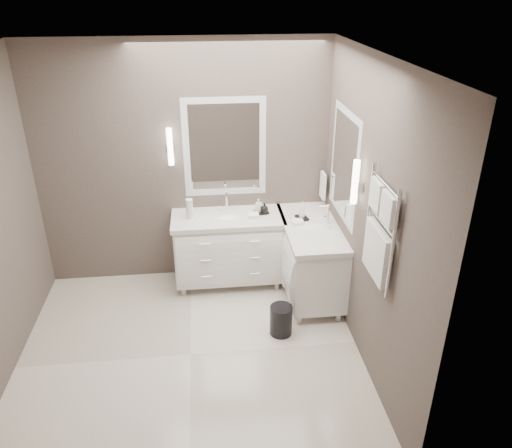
{
  "coord_description": "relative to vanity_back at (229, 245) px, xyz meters",
  "views": [
    {
      "loc": [
        0.2,
        -3.73,
        3.21
      ],
      "look_at": [
        0.7,
        0.7,
        1.0
      ],
      "focal_mm": 35.0,
      "sensor_mm": 36.0,
      "label": 1
    }
  ],
  "objects": [
    {
      "name": "sconce_back",
      "position": [
        -0.58,
        0.2,
        1.11
      ],
      "size": [
        0.06,
        0.06,
        0.4
      ],
      "color": "white",
      "rests_on": "wall_back"
    },
    {
      "name": "sconce_right",
      "position": [
        1.08,
        -1.01,
        1.11
      ],
      "size": [
        0.06,
        0.06,
        0.4
      ],
      "color": "white",
      "rests_on": "wall_right"
    },
    {
      "name": "amenity_tray_back",
      "position": [
        0.38,
        0.04,
        0.38
      ],
      "size": [
        0.17,
        0.14,
        0.02
      ],
      "primitive_type": "cube",
      "rotation": [
        0.0,
        0.0,
        0.22
      ],
      "color": "black",
      "rests_on": "vanity_back"
    },
    {
      "name": "wall_back",
      "position": [
        -0.45,
        0.28,
        0.86
      ],
      "size": [
        3.2,
        0.01,
        2.7
      ],
      "primitive_type": "cube",
      "color": "#524741",
      "rests_on": "floor"
    },
    {
      "name": "wall_front",
      "position": [
        -0.45,
        -2.73,
        0.86
      ],
      "size": [
        3.2,
        0.01,
        2.7
      ],
      "primitive_type": "cube",
      "color": "#524741",
      "rests_on": "floor"
    },
    {
      "name": "mirror_back",
      "position": [
        -0.0,
        0.26,
        1.06
      ],
      "size": [
        0.9,
        0.02,
        1.1
      ],
      "color": "white",
      "rests_on": "wall_back"
    },
    {
      "name": "vanity_back",
      "position": [
        0.0,
        0.0,
        0.0
      ],
      "size": [
        1.24,
        0.59,
        0.97
      ],
      "color": "white",
      "rests_on": "floor"
    },
    {
      "name": "towel_ladder",
      "position": [
        1.1,
        -1.63,
        0.91
      ],
      "size": [
        0.06,
        0.58,
        0.9
      ],
      "color": "white",
      "rests_on": "wall_right"
    },
    {
      "name": "vanity_right",
      "position": [
        0.88,
        -0.33,
        0.0
      ],
      "size": [
        0.59,
        1.24,
        0.97
      ],
      "color": "white",
      "rests_on": "floor"
    },
    {
      "name": "towel_bar_corner",
      "position": [
        1.09,
        0.13,
        0.63
      ],
      "size": [
        0.03,
        0.22,
        0.3
      ],
      "color": "white",
      "rests_on": "wall_right"
    },
    {
      "name": "amenity_tray_right",
      "position": [
        0.8,
        -0.15,
        0.38
      ],
      "size": [
        0.14,
        0.17,
        0.02
      ],
      "primitive_type": "cube",
      "rotation": [
        0.0,
        0.0,
        0.21
      ],
      "color": "black",
      "rests_on": "vanity_right"
    },
    {
      "name": "floor",
      "position": [
        -0.45,
        -1.23,
        -0.49
      ],
      "size": [
        3.2,
        3.0,
        0.01
      ],
      "primitive_type": "cube",
      "color": "beige",
      "rests_on": "ground"
    },
    {
      "name": "soap_bottle_c",
      "position": [
        0.8,
        -0.15,
        0.47
      ],
      "size": [
        0.08,
        0.08,
        0.17
      ],
      "primitive_type": "imported",
      "rotation": [
        0.0,
        0.0,
        -0.25
      ],
      "color": "white",
      "rests_on": "amenity_tray_right"
    },
    {
      "name": "mirror_right",
      "position": [
        1.14,
        -0.43,
        1.06
      ],
      "size": [
        0.02,
        0.9,
        1.1
      ],
      "color": "white",
      "rests_on": "wall_right"
    },
    {
      "name": "soap_bottle_b",
      "position": [
        0.41,
        0.01,
        0.44
      ],
      "size": [
        0.11,
        0.11,
        0.11
      ],
      "primitive_type": "imported",
      "rotation": [
        0.0,
        0.0,
        0.25
      ],
      "color": "black",
      "rests_on": "amenity_tray_back"
    },
    {
      "name": "ceiling",
      "position": [
        -0.45,
        -1.23,
        2.22
      ],
      "size": [
        3.2,
        3.0,
        0.01
      ],
      "primitive_type": "cube",
      "color": "white",
      "rests_on": "wall_back"
    },
    {
      "name": "water_bottle",
      "position": [
        -0.41,
        0.0,
        0.47
      ],
      "size": [
        0.1,
        0.1,
        0.22
      ],
      "primitive_type": "cylinder",
      "rotation": [
        0.0,
        0.0,
        -0.33
      ],
      "color": "silver",
      "rests_on": "vanity_back"
    },
    {
      "name": "soap_bottle_a",
      "position": [
        0.35,
        0.06,
        0.46
      ],
      "size": [
        0.08,
        0.08,
        0.14
      ],
      "primitive_type": "imported",
      "rotation": [
        0.0,
        0.0,
        -0.35
      ],
      "color": "white",
      "rests_on": "amenity_tray_back"
    },
    {
      "name": "wall_right",
      "position": [
        1.15,
        -1.23,
        0.86
      ],
      "size": [
        0.01,
        3.0,
        2.7
      ],
      "primitive_type": "cube",
      "color": "#524741",
      "rests_on": "floor"
    },
    {
      "name": "waste_bin",
      "position": [
        0.45,
        -1.0,
        -0.33
      ],
      "size": [
        0.25,
        0.25,
        0.31
      ],
      "primitive_type": "cylinder",
      "rotation": [
        0.0,
        0.0,
        -0.12
      ],
      "color": "black",
      "rests_on": "floor"
    }
  ]
}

